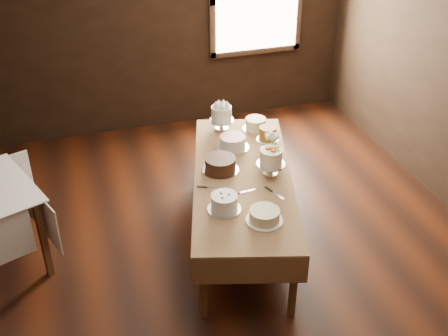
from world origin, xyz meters
TOP-DOWN VIEW (x-y plane):
  - floor at (0.00, 0.00)m, footprint 5.00×6.00m
  - wall_back at (0.00, 3.00)m, footprint 5.00×0.02m
  - display_table at (0.25, 0.41)m, footprint 1.49×2.43m
  - cake_meringue at (0.33, 1.33)m, footprint 0.30×0.30m
  - cake_speckled at (0.67, 1.22)m, footprint 0.27×0.27m
  - cake_lattice at (0.32, 0.92)m, footprint 0.33×0.33m
  - cake_caramel at (0.63, 0.78)m, footprint 0.23×0.23m
  - cake_chocolate at (0.07, 0.55)m, footprint 0.40×0.40m
  - cake_flowers at (0.49, 0.35)m, footprint 0.27×0.27m
  - cake_swirl at (-0.08, -0.06)m, footprint 0.30×0.30m
  - cake_cream at (0.19, -0.30)m, footprint 0.31×0.31m
  - cake_server_a at (0.20, 0.14)m, footprint 0.24×0.04m
  - cake_server_b at (0.43, 0.00)m, footprint 0.11×0.23m
  - cake_server_c at (0.24, 0.71)m, footprint 0.05×0.24m
  - cake_server_d at (0.61, 0.58)m, footprint 0.24×0.10m
  - cake_server_e at (-0.06, 0.27)m, footprint 0.22×0.13m
  - flower_vase at (0.56, 0.51)m, footprint 0.13×0.13m
  - flower_bouquet at (0.56, 0.51)m, footprint 0.14×0.14m

SIDE VIEW (x-z plane):
  - floor at x=0.00m, z-range -0.01..0.01m
  - display_table at x=0.25m, z-range 0.30..1.00m
  - cake_server_a at x=0.20m, z-range 0.70..0.71m
  - cake_server_b at x=0.43m, z-range 0.70..0.71m
  - cake_server_c at x=0.24m, z-range 0.70..0.71m
  - cake_server_d at x=0.61m, z-range 0.70..0.71m
  - cake_server_e at x=-0.06m, z-range 0.70..0.71m
  - cake_cream at x=0.19m, z-range 0.70..0.81m
  - cake_lattice at x=0.32m, z-range 0.70..0.82m
  - cake_speckled at x=0.67m, z-range 0.70..0.83m
  - flower_vase at x=0.56m, z-range 0.70..0.83m
  - cake_chocolate at x=0.07m, z-range 0.70..0.84m
  - cake_swirl at x=-0.08m, z-range 0.70..0.85m
  - cake_caramel at x=0.63m, z-range 0.68..0.95m
  - cake_flowers at x=0.49m, z-range 0.69..0.96m
  - cake_meringue at x=0.33m, z-range 0.69..0.96m
  - flower_bouquet at x=0.56m, z-range 0.85..1.05m
  - wall_back at x=0.00m, z-range 0.00..2.80m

